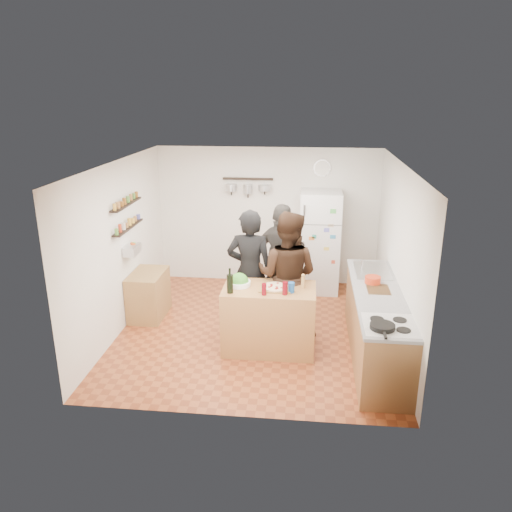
# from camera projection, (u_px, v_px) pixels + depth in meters

# --- Properties ---
(room_shell) EXTENTS (4.20, 4.20, 4.20)m
(room_shell) POSITION_uv_depth(u_px,v_px,m) (258.00, 244.00, 7.49)
(room_shell) COLOR brown
(room_shell) RESTS_ON ground
(prep_island) EXTENTS (1.25, 0.72, 0.91)m
(prep_island) POSITION_uv_depth(u_px,v_px,m) (269.00, 319.00, 6.86)
(prep_island) COLOR #A4673C
(prep_island) RESTS_ON floor
(pizza_board) EXTENTS (0.42, 0.34, 0.02)m
(pizza_board) POSITION_uv_depth(u_px,v_px,m) (275.00, 288.00, 6.69)
(pizza_board) COLOR brown
(pizza_board) RESTS_ON prep_island
(pizza) EXTENTS (0.34, 0.34, 0.02)m
(pizza) POSITION_uv_depth(u_px,v_px,m) (275.00, 287.00, 6.68)
(pizza) COLOR beige
(pizza) RESTS_ON pizza_board
(salad_bowl) EXTENTS (0.32, 0.32, 0.06)m
(salad_bowl) POSITION_uv_depth(u_px,v_px,m) (239.00, 283.00, 6.80)
(salad_bowl) COLOR white
(salad_bowl) RESTS_ON prep_island
(wine_bottle) EXTENTS (0.08, 0.08, 0.25)m
(wine_bottle) POSITION_uv_depth(u_px,v_px,m) (230.00, 284.00, 6.52)
(wine_bottle) COLOR black
(wine_bottle) RESTS_ON prep_island
(wine_glass_near) EXTENTS (0.06, 0.06, 0.16)m
(wine_glass_near) POSITION_uv_depth(u_px,v_px,m) (264.00, 289.00, 6.47)
(wine_glass_near) COLOR #5E0811
(wine_glass_near) RESTS_ON prep_island
(wine_glass_far) EXTENTS (0.07, 0.07, 0.17)m
(wine_glass_far) POSITION_uv_depth(u_px,v_px,m) (285.00, 288.00, 6.48)
(wine_glass_far) COLOR #600810
(wine_glass_far) RESTS_ON prep_island
(pepper_mill) EXTENTS (0.05, 0.05, 0.16)m
(pepper_mill) POSITION_uv_depth(u_px,v_px,m) (303.00, 282.00, 6.69)
(pepper_mill) COLOR #AF8349
(pepper_mill) RESTS_ON prep_island
(salt_canister) EXTENTS (0.09, 0.09, 0.14)m
(salt_canister) POSITION_uv_depth(u_px,v_px,m) (291.00, 287.00, 6.55)
(salt_canister) COLOR navy
(salt_canister) RESTS_ON prep_island
(person_left) EXTENTS (0.70, 0.48, 1.86)m
(person_left) POSITION_uv_depth(u_px,v_px,m) (250.00, 272.00, 7.26)
(person_left) COLOR black
(person_left) RESTS_ON floor
(person_center) EXTENTS (1.06, 0.91, 1.87)m
(person_center) POSITION_uv_depth(u_px,v_px,m) (287.00, 276.00, 7.09)
(person_center) COLOR black
(person_center) RESTS_ON floor
(person_back) EXTENTS (1.15, 0.87, 1.82)m
(person_back) POSITION_uv_depth(u_px,v_px,m) (282.00, 261.00, 7.76)
(person_back) COLOR #2D2A28
(person_back) RESTS_ON floor
(counter_run) EXTENTS (0.63, 2.63, 0.90)m
(counter_run) POSITION_uv_depth(u_px,v_px,m) (377.00, 325.00, 6.69)
(counter_run) COLOR #9E7042
(counter_run) RESTS_ON floor
(stove_top) EXTENTS (0.60, 0.62, 0.02)m
(stove_top) POSITION_uv_depth(u_px,v_px,m) (390.00, 325.00, 5.65)
(stove_top) COLOR white
(stove_top) RESTS_ON counter_run
(skillet) EXTENTS (0.28, 0.28, 0.05)m
(skillet) POSITION_uv_depth(u_px,v_px,m) (382.00, 326.00, 5.54)
(skillet) COLOR black
(skillet) RESTS_ON stove_top
(sink) EXTENTS (0.50, 0.80, 0.03)m
(sink) POSITION_uv_depth(u_px,v_px,m) (372.00, 271.00, 7.34)
(sink) COLOR silver
(sink) RESTS_ON counter_run
(cutting_board) EXTENTS (0.30, 0.40, 0.02)m
(cutting_board) POSITION_uv_depth(u_px,v_px,m) (378.00, 290.00, 6.65)
(cutting_board) COLOR brown
(cutting_board) RESTS_ON counter_run
(red_bowl) EXTENTS (0.22, 0.22, 0.09)m
(red_bowl) POSITION_uv_depth(u_px,v_px,m) (373.00, 280.00, 6.86)
(red_bowl) COLOR red
(red_bowl) RESTS_ON counter_run
(fridge) EXTENTS (0.70, 0.68, 1.80)m
(fridge) POSITION_uv_depth(u_px,v_px,m) (319.00, 242.00, 8.79)
(fridge) COLOR white
(fridge) RESTS_ON floor
(wall_clock) EXTENTS (0.30, 0.03, 0.30)m
(wall_clock) POSITION_uv_depth(u_px,v_px,m) (322.00, 168.00, 8.71)
(wall_clock) COLOR silver
(wall_clock) RESTS_ON back_wall
(spice_shelf_lower) EXTENTS (0.12, 1.00, 0.02)m
(spice_shelf_lower) POSITION_uv_depth(u_px,v_px,m) (128.00, 227.00, 7.43)
(spice_shelf_lower) COLOR black
(spice_shelf_lower) RESTS_ON left_wall
(spice_shelf_upper) EXTENTS (0.12, 1.00, 0.02)m
(spice_shelf_upper) POSITION_uv_depth(u_px,v_px,m) (126.00, 204.00, 7.32)
(spice_shelf_upper) COLOR black
(spice_shelf_upper) RESTS_ON left_wall
(produce_basket) EXTENTS (0.18, 0.35, 0.14)m
(produce_basket) POSITION_uv_depth(u_px,v_px,m) (132.00, 250.00, 7.54)
(produce_basket) COLOR silver
(produce_basket) RESTS_ON left_wall
(side_table) EXTENTS (0.50, 0.80, 0.73)m
(side_table) POSITION_uv_depth(u_px,v_px,m) (149.00, 295.00, 7.90)
(side_table) COLOR #A67F45
(side_table) RESTS_ON floor
(pot_rack) EXTENTS (0.90, 0.04, 0.04)m
(pot_rack) POSITION_uv_depth(u_px,v_px,m) (248.00, 179.00, 8.83)
(pot_rack) COLOR black
(pot_rack) RESTS_ON back_wall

